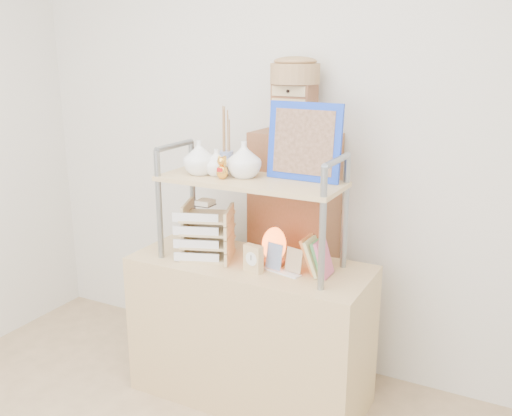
{
  "coord_description": "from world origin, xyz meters",
  "views": [
    {
      "loc": [
        1.24,
        -1.14,
        1.78
      ],
      "look_at": [
        0.03,
        1.2,
        1.03
      ],
      "focal_mm": 40.0,
      "sensor_mm": 36.0,
      "label": 1
    }
  ],
  "objects": [
    {
      "name": "salt_lamp",
      "position": [
        0.12,
        1.23,
        0.85
      ],
      "size": [
        0.12,
        0.12,
        0.19
      ],
      "color": "brown",
      "rests_on": "desk"
    },
    {
      "name": "postcard_stand",
      "position": [
        0.2,
        1.15,
        0.79
      ],
      "size": [
        0.2,
        0.09,
        0.14
      ],
      "color": "white",
      "rests_on": "desk"
    },
    {
      "name": "drawer_chest",
      "position": [
        0.07,
        1.55,
        1.48
      ],
      "size": [
        0.2,
        0.16,
        0.25
      ],
      "color": "brown",
      "rests_on": "cabinet"
    },
    {
      "name": "letter_tray",
      "position": [
        -0.23,
        1.16,
        0.87
      ],
      "size": [
        0.31,
        0.31,
        0.3
      ],
      "color": "tan",
      "rests_on": "desk"
    },
    {
      "name": "desk_clock",
      "position": [
        0.07,
        1.09,
        0.82
      ],
      "size": [
        0.1,
        0.06,
        0.13
      ],
      "color": "#D9B775",
      "rests_on": "desk"
    },
    {
      "name": "woven_basket",
      "position": [
        0.07,
        1.55,
        1.65
      ],
      "size": [
        0.25,
        0.25,
        0.1
      ],
      "primitive_type": "cylinder",
      "color": "olive",
      "rests_on": "drawer_chest"
    },
    {
      "name": "hutch",
      "position": [
        -0.03,
        1.21,
        1.2
      ],
      "size": [
        0.9,
        0.34,
        0.79
      ],
      "color": "gray",
      "rests_on": "desk"
    },
    {
      "name": "room_shell",
      "position": [
        0.0,
        0.39,
        1.69
      ],
      "size": [
        3.42,
        3.41,
        2.61
      ],
      "color": "silver",
      "rests_on": "ground"
    },
    {
      "name": "desk",
      "position": [
        0.0,
        1.2,
        0.38
      ],
      "size": [
        1.2,
        0.5,
        0.75
      ],
      "primitive_type": "cube",
      "color": "tan",
      "rests_on": "ground"
    },
    {
      "name": "cabinet",
      "position": [
        0.07,
        1.57,
        0.68
      ],
      "size": [
        0.46,
        0.26,
        1.35
      ],
      "primitive_type": "cube",
      "rotation": [
        0.0,
        0.0,
        -0.04
      ],
      "color": "brown",
      "rests_on": "ground"
    }
  ]
}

